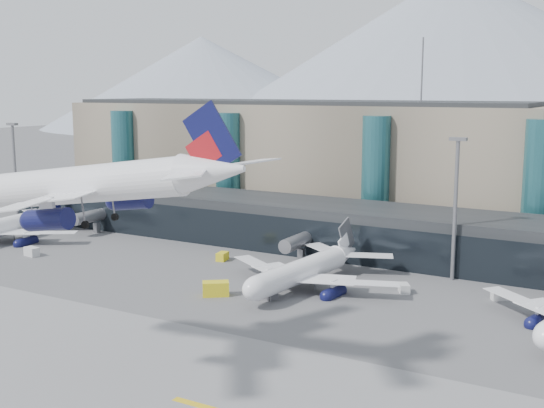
# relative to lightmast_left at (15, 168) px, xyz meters

# --- Properties ---
(ground) EXTENTS (900.00, 900.00, 0.00)m
(ground) POSITION_rel_lightmast_left_xyz_m (80.00, -45.00, -14.42)
(ground) COLOR #515154
(ground) RESTS_ON ground
(runway_strip) EXTENTS (400.00, 40.00, 0.04)m
(runway_strip) POSITION_rel_lightmast_left_xyz_m (80.00, -60.00, -14.40)
(runway_strip) COLOR slate
(runway_strip) RESTS_ON ground
(runway_markings) EXTENTS (128.00, 1.00, 0.02)m
(runway_markings) POSITION_rel_lightmast_left_xyz_m (80.00, -60.00, -14.37)
(runway_markings) COLOR gold
(runway_markings) RESTS_ON ground
(concourse) EXTENTS (170.00, 27.00, 10.00)m
(concourse) POSITION_rel_lightmast_left_xyz_m (79.98, 12.73, -9.45)
(concourse) COLOR black
(concourse) RESTS_ON ground
(terminal_main) EXTENTS (130.00, 30.00, 31.00)m
(terminal_main) POSITION_rel_lightmast_left_xyz_m (55.00, 45.00, 1.03)
(terminal_main) COLOR gray
(terminal_main) RESTS_ON ground
(teal_towers) EXTENTS (116.40, 19.40, 46.00)m
(teal_towers) POSITION_rel_lightmast_left_xyz_m (65.01, 29.01, -0.41)
(teal_towers) COLOR #245C65
(teal_towers) RESTS_ON ground
(lightmast_left) EXTENTS (3.00, 1.20, 25.60)m
(lightmast_left) POSITION_rel_lightmast_left_xyz_m (0.00, 0.00, 0.00)
(lightmast_left) COLOR slate
(lightmast_left) RESTS_ON ground
(lightmast_mid) EXTENTS (3.00, 1.20, 25.60)m
(lightmast_mid) POSITION_rel_lightmast_left_xyz_m (110.00, 3.00, 0.00)
(lightmast_mid) COLOR slate
(lightmast_mid) RESTS_ON ground
(hero_jet) EXTENTS (38.18, 38.84, 12.54)m
(hero_jet) POSITION_rel_lightmast_left_xyz_m (86.44, -58.06, 10.01)
(hero_jet) COLOR white
(hero_jet) RESTS_ON ground
(jet_parked_left) EXTENTS (36.60, 36.28, 11.84)m
(jet_parked_left) POSITION_rel_lightmast_left_xyz_m (13.50, -12.52, -9.94)
(jet_parked_left) COLOR white
(jet_parked_left) RESTS_ON ground
(jet_parked_mid) EXTENTS (35.26, 35.02, 11.42)m
(jet_parked_mid) POSITION_rel_lightmast_left_xyz_m (89.38, -12.57, -10.10)
(jet_parked_mid) COLOR white
(jet_parked_mid) RESTS_ON ground
(veh_a) EXTENTS (3.49, 2.34, 1.82)m
(veh_a) POSITION_rel_lightmast_left_xyz_m (30.05, -22.01, -13.51)
(veh_a) COLOR silver
(veh_a) RESTS_ON ground
(veh_b) EXTENTS (2.19, 3.09, 1.64)m
(veh_b) POSITION_rel_lightmast_left_xyz_m (66.22, -5.73, -13.60)
(veh_b) COLOR yellow
(veh_b) RESTS_ON ground
(veh_c) EXTENTS (4.08, 3.14, 2.01)m
(veh_c) POSITION_rel_lightmast_left_xyz_m (86.48, -22.98, -13.41)
(veh_c) COLOR #4A4A4F
(veh_c) RESTS_ON ground
(veh_d) EXTENTS (2.91, 2.62, 1.48)m
(veh_d) POSITION_rel_lightmast_left_xyz_m (119.93, -5.21, -13.68)
(veh_d) COLOR silver
(veh_d) RESTS_ON ground
(veh_g) EXTENTS (2.72, 3.13, 1.58)m
(veh_g) POSITION_rel_lightmast_left_xyz_m (105.10, -9.05, -13.63)
(veh_g) COLOR silver
(veh_g) RESTS_ON ground
(veh_h) EXTENTS (4.86, 4.40, 2.40)m
(veh_h) POSITION_rel_lightmast_left_xyz_m (78.40, -26.00, -13.22)
(veh_h) COLOR yellow
(veh_h) RESTS_ON ground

